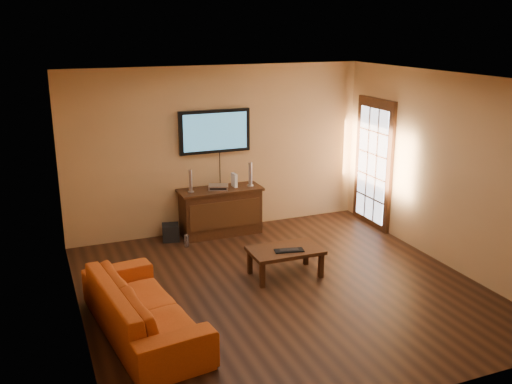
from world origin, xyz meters
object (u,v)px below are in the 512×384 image
game_console (234,180)px  bottle (187,241)px  subwoofer (171,232)px  speaker_left (191,182)px  media_console (221,211)px  keyboard (289,250)px  sofa (143,298)px  coffee_table (285,252)px  television (215,131)px  av_receiver (218,187)px  speaker_right (250,175)px

game_console → bottle: (-0.93, -0.38, -0.78)m
subwoofer → speaker_left: bearing=9.2°
media_console → keyboard: (0.30, -1.97, 0.02)m
sofa → coffee_table: bearing=-77.1°
television → speaker_left: television is taller
coffee_table → subwoofer: bearing=120.6°
television → game_console: television is taller
av_receiver → speaker_right: bearing=20.0°
media_console → av_receiver: size_ratio=4.37×
media_console → game_console: bearing=6.6°
sofa → game_console: game_console is taller
bottle → keyboard: keyboard is taller
speaker_left → media_console: bearing=0.3°
sofa → speaker_left: (1.32, 2.65, 0.51)m
television → av_receiver: bearing=-98.3°
game_console → keyboard: (0.04, -2.00, -0.48)m
sofa → av_receiver: 3.20m
coffee_table → subwoofer: size_ratio=3.76×
speaker_right → sofa: bearing=-131.5°
media_console → subwoofer: (-0.84, 0.02, -0.26)m
media_console → speaker_right: size_ratio=3.43×
speaker_right → keyboard: speaker_right is taller
sofa → speaker_left: 3.00m
media_console → game_console: size_ratio=6.12×
media_console → keyboard: bearing=-81.5°
speaker_right → television: bearing=154.8°
media_console → sofa: 3.21m
av_receiver → keyboard: bearing=-59.5°
coffee_table → speaker_right: size_ratio=2.50×
game_console → keyboard: size_ratio=0.54×
sofa → speaker_right: speaker_right is taller
av_receiver → bottle: av_receiver is taller
coffee_table → keyboard: (0.01, -0.09, 0.06)m
subwoofer → bottle: bearing=-54.7°
television → bottle: bearing=-140.1°
game_console → subwoofer: bearing=176.5°
sofa → bottle: bearing=-33.5°
sofa → keyboard: size_ratio=5.18×
television → speaker_left: (-0.49, -0.22, -0.73)m
av_receiver → subwoofer: av_receiver is taller
television → speaker_left: bearing=-155.7°
media_console → speaker_left: size_ratio=3.77×
coffee_table → bottle: bearing=122.3°
subwoofer → bottle: (0.16, -0.37, -0.03)m
game_console → speaker_left: bearing=178.3°
speaker_left → game_console: bearing=2.5°
television → speaker_left: 0.91m
media_console → subwoofer: media_console is taller
subwoofer → keyboard: keyboard is taller
sofa → bottle: sofa is taller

